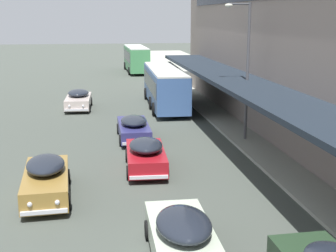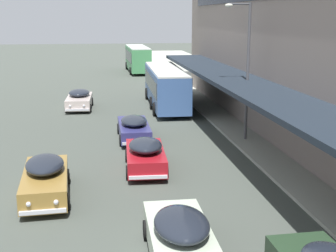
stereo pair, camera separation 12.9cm
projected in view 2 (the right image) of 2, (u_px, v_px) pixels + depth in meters
name	position (u px, v px, depth m)	size (l,w,h in m)	color
transit_bus_kerbside_front	(138.00, 57.00, 60.68)	(2.78, 9.98, 3.30)	#479359
transit_bus_kerbside_rear	(166.00, 85.00, 37.21)	(2.87, 11.07, 3.11)	#4164A0
sedan_second_mid	(79.00, 99.00, 36.70)	(2.11, 4.77, 1.50)	beige
sedan_lead_near	(134.00, 127.00, 27.57)	(1.86, 4.79, 1.42)	navy
sedan_lead_mid	(145.00, 154.00, 22.03)	(2.05, 4.52, 1.55)	#A6151E
sedan_second_near	(45.00, 178.00, 18.75)	(2.05, 4.96, 1.59)	olive
sedan_trailing_near	(181.00, 236.00, 13.84)	(2.03, 4.78, 1.55)	beige
street_lamp	(245.00, 62.00, 26.18)	(1.50, 0.28, 7.72)	#4C4C51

